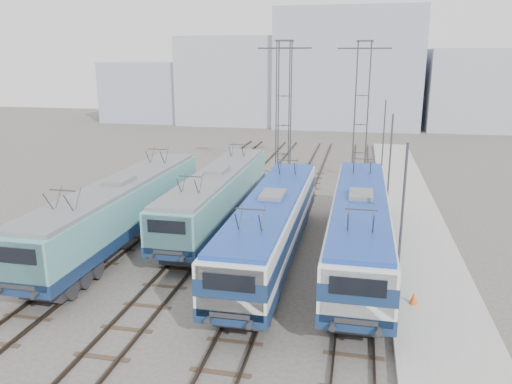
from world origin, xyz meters
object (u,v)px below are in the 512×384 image
(mast_front, at_px, (402,219))
(mast_rear, at_px, (383,139))
(locomotive_far_left, at_px, (120,208))
(catenary_tower_west, at_px, (284,106))
(mast_mid, at_px, (390,166))
(catenary_tower_east, at_px, (362,106))
(safety_cone, at_px, (414,298))
(locomotive_center_right, at_px, (272,222))
(locomotive_far_right, at_px, (360,223))
(locomotive_center_left, at_px, (217,193))

(mast_front, relative_size, mast_rear, 1.00)
(locomotive_far_left, bearing_deg, catenary_tower_west, 68.71)
(mast_front, height_order, mast_rear, same)
(mast_front, xyz_separation_m, mast_mid, (0.00, 12.00, 0.00))
(catenary_tower_east, relative_size, safety_cone, 21.14)
(locomotive_center_right, relative_size, locomotive_far_right, 0.98)
(locomotive_center_left, height_order, locomotive_far_right, locomotive_far_right)
(locomotive_center_left, relative_size, catenary_tower_east, 1.46)
(catenary_tower_west, bearing_deg, mast_rear, 24.94)
(mast_rear, height_order, safety_cone, mast_rear)
(locomotive_center_right, bearing_deg, catenary_tower_west, 97.11)
(locomotive_far_left, distance_m, mast_front, 15.63)
(catenary_tower_east, bearing_deg, locomotive_far_left, -124.44)
(locomotive_far_left, relative_size, locomotive_center_right, 1.04)
(mast_rear, bearing_deg, catenary_tower_east, -136.40)
(mast_mid, relative_size, mast_rear, 1.00)
(mast_mid, bearing_deg, mast_rear, 90.00)
(mast_mid, height_order, safety_cone, mast_mid)
(locomotive_far_right, xyz_separation_m, mast_mid, (1.85, 9.37, 1.19))
(mast_rear, xyz_separation_m, safety_cone, (0.58, -25.95, -2.92))
(locomotive_center_left, xyz_separation_m, mast_mid, (10.85, 4.82, 1.31))
(locomotive_far_right, bearing_deg, mast_rear, 85.05)
(locomotive_far_right, xyz_separation_m, safety_cone, (2.43, -4.57, -1.73))
(catenary_tower_west, xyz_separation_m, catenary_tower_east, (6.50, 2.00, 0.00))
(mast_front, bearing_deg, mast_mid, 90.00)
(catenary_tower_west, xyz_separation_m, mast_rear, (8.60, 4.00, -3.14))
(locomotive_center_left, relative_size, catenary_tower_west, 1.46)
(locomotive_far_left, distance_m, mast_mid, 18.00)
(locomotive_center_left, distance_m, locomotive_far_right, 10.09)
(locomotive_center_right, height_order, mast_front, mast_front)
(locomotive_far_right, relative_size, mast_front, 2.59)
(locomotive_far_left, bearing_deg, catenary_tower_east, 55.56)
(locomotive_far_right, height_order, catenary_tower_west, catenary_tower_west)
(locomotive_far_right, relative_size, mast_rear, 2.59)
(catenary_tower_west, xyz_separation_m, mast_front, (8.60, -20.00, -3.14))
(locomotive_far_right, height_order, mast_front, mast_front)
(mast_front, relative_size, mast_mid, 1.00)
(locomotive_center_right, bearing_deg, mast_rear, 73.93)
(safety_cone, bearing_deg, catenary_tower_east, 96.38)
(locomotive_center_right, distance_m, mast_rear, 22.97)
(catenary_tower_west, distance_m, mast_rear, 9.99)
(locomotive_far_right, xyz_separation_m, catenary_tower_west, (-6.75, 17.37, 4.33))
(locomotive_center_right, xyz_separation_m, locomotive_far_right, (4.50, 0.66, 0.05))
(locomotive_far_left, relative_size, safety_cone, 32.44)
(locomotive_far_right, distance_m, mast_rear, 21.49)
(mast_mid, bearing_deg, locomotive_far_right, -101.17)
(locomotive_far_left, height_order, locomotive_center_left, locomotive_far_left)
(locomotive_far_left, distance_m, catenary_tower_west, 19.10)
(catenary_tower_west, bearing_deg, locomotive_center_left, -99.96)
(locomotive_center_left, bearing_deg, locomotive_center_right, -49.24)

